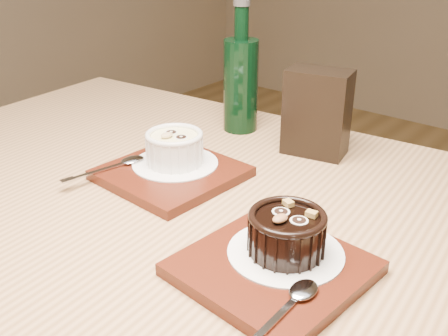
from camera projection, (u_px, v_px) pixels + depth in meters
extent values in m
cube|color=#976B42|center=(198.00, 227.00, 0.70)|extent=(1.27, 0.92, 0.04)
cylinder|color=#976B42|center=(114.00, 228.00, 1.40)|extent=(0.06, 0.06, 0.71)
cube|color=#4E1A0D|center=(172.00, 173.00, 0.78)|extent=(0.19, 0.19, 0.01)
cylinder|color=white|center=(175.00, 163.00, 0.80)|extent=(0.13, 0.13, 0.00)
cylinder|color=white|center=(175.00, 150.00, 0.79)|extent=(0.08, 0.08, 0.04)
cylinder|color=#F6EB96|center=(174.00, 137.00, 0.78)|extent=(0.07, 0.07, 0.00)
torus|color=white|center=(174.00, 135.00, 0.78)|extent=(0.09, 0.09, 0.01)
cylinder|color=black|center=(171.00, 132.00, 0.79)|extent=(0.02, 0.02, 0.00)
cylinder|color=black|center=(181.00, 137.00, 0.77)|extent=(0.02, 0.02, 0.00)
ellipsoid|color=tan|center=(167.00, 135.00, 0.77)|extent=(0.02, 0.02, 0.01)
cube|color=#4E1A0D|center=(273.00, 268.00, 0.57)|extent=(0.19, 0.19, 0.01)
cylinder|color=white|center=(286.00, 252.00, 0.58)|extent=(0.13, 0.13, 0.00)
cylinder|color=black|center=(287.00, 235.00, 0.57)|extent=(0.08, 0.08, 0.04)
cylinder|color=black|center=(288.00, 219.00, 0.56)|extent=(0.07, 0.07, 0.00)
torus|color=black|center=(288.00, 216.00, 0.56)|extent=(0.09, 0.09, 0.01)
cylinder|color=black|center=(281.00, 211.00, 0.57)|extent=(0.02, 0.02, 0.00)
cylinder|color=black|center=(299.00, 220.00, 0.56)|extent=(0.02, 0.02, 0.00)
ellipsoid|color=brown|center=(280.00, 219.00, 0.55)|extent=(0.02, 0.02, 0.01)
cube|color=olive|center=(288.00, 203.00, 0.58)|extent=(0.01, 0.01, 0.01)
cube|color=olive|center=(312.00, 214.00, 0.56)|extent=(0.01, 0.01, 0.01)
cube|color=black|center=(317.00, 113.00, 0.84)|extent=(0.11, 0.08, 0.14)
cylinder|color=black|center=(241.00, 86.00, 0.93)|extent=(0.06, 0.06, 0.16)
cylinder|color=black|center=(242.00, 23.00, 0.89)|extent=(0.02, 0.02, 0.06)
cylinder|color=#333333|center=(242.00, 3.00, 0.87)|extent=(0.03, 0.03, 0.01)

